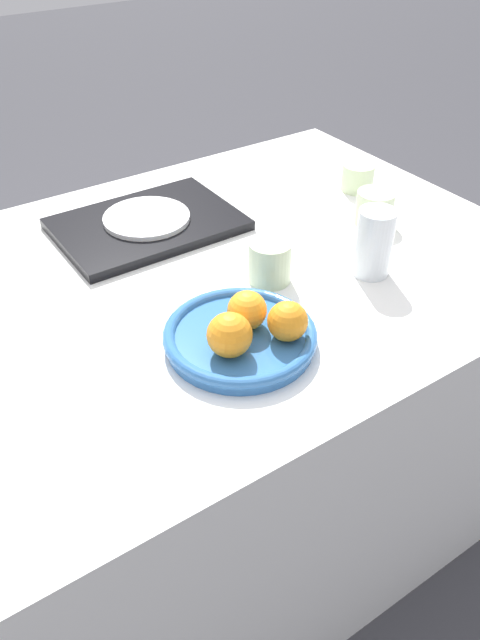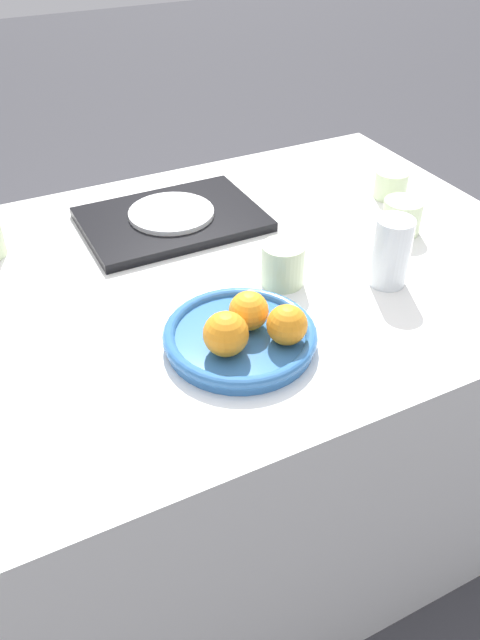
{
  "view_description": "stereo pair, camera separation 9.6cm",
  "coord_description": "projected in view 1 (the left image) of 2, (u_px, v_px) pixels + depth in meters",
  "views": [
    {
      "loc": [
        -0.41,
        -0.86,
        1.35
      ],
      "look_at": [
        0.02,
        -0.22,
        0.76
      ],
      "focal_mm": 35.0,
      "sensor_mm": 36.0,
      "label": 1
    },
    {
      "loc": [
        -0.33,
        -0.9,
        1.35
      ],
      "look_at": [
        0.02,
        -0.22,
        0.76
      ],
      "focal_mm": 35.0,
      "sensor_mm": 36.0,
      "label": 2
    }
  ],
  "objects": [
    {
      "name": "ground_plane",
      "position": [
        185.0,
        519.0,
        1.56
      ],
      "size": [
        12.0,
        12.0,
        0.0
      ],
      "primitive_type": "plane",
      "color": "#38383D"
    },
    {
      "name": "table",
      "position": [
        177.0,
        420.0,
        1.35
      ],
      "size": [
        1.45,
        0.91,
        0.71
      ],
      "color": "white",
      "rests_on": "ground_plane"
    },
    {
      "name": "fruit_platter",
      "position": [
        240.0,
        337.0,
        0.99
      ],
      "size": [
        0.25,
        0.25,
        0.03
      ],
      "color": "#336BAD",
      "rests_on": "table"
    },
    {
      "name": "orange_0",
      "position": [
        247.0,
        310.0,
        0.98
      ],
      "size": [
        0.06,
        0.06,
        0.06
      ],
      "color": "orange",
      "rests_on": "fruit_platter"
    },
    {
      "name": "orange_1",
      "position": [
        230.0,
        335.0,
        0.93
      ],
      "size": [
        0.07,
        0.07,
        0.07
      ],
      "color": "orange",
      "rests_on": "fruit_platter"
    },
    {
      "name": "orange_2",
      "position": [
        288.0,
        321.0,
        0.96
      ],
      "size": [
        0.06,
        0.06,
        0.06
      ],
      "color": "orange",
      "rests_on": "fruit_platter"
    },
    {
      "name": "water_glass",
      "position": [
        374.0,
        243.0,
        1.12
      ],
      "size": [
        0.07,
        0.07,
        0.13
      ],
      "color": "silver",
      "rests_on": "table"
    },
    {
      "name": "serving_tray",
      "position": [
        147.0,
        224.0,
        1.29
      ],
      "size": [
        0.37,
        0.26,
        0.02
      ],
      "color": "black",
      "rests_on": "table"
    },
    {
      "name": "side_plate",
      "position": [
        147.0,
        218.0,
        1.28
      ],
      "size": [
        0.18,
        0.18,
        0.01
      ],
      "color": "white",
      "rests_on": "serving_tray"
    },
    {
      "name": "cup_0",
      "position": [
        358.0,
        177.0,
        1.42
      ],
      "size": [
        0.07,
        0.07,
        0.06
      ],
      "color": "beige",
      "rests_on": "table"
    },
    {
      "name": "cup_2",
      "position": [
        375.0,
        208.0,
        1.29
      ],
      "size": [
        0.08,
        0.08,
        0.07
      ],
      "color": "beige",
      "rests_on": "table"
    },
    {
      "name": "cup_3",
      "position": [
        270.0,
        262.0,
        1.12
      ],
      "size": [
        0.08,
        0.08,
        0.08
      ],
      "color": "beige",
      "rests_on": "table"
    }
  ]
}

